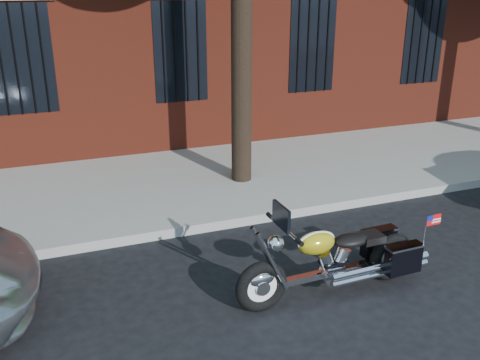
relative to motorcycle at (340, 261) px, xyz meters
name	(u,v)px	position (x,y,z in m)	size (l,w,h in m)	color
ground	(284,265)	(-0.33, 0.84, -0.43)	(120.00, 120.00, 0.00)	black
curb	(246,219)	(-0.33, 2.22, -0.36)	(40.00, 0.16, 0.15)	gray
sidewalk	(210,180)	(-0.33, 4.10, -0.36)	(40.00, 3.60, 0.15)	gray
motorcycle	(340,261)	(0.00, 0.00, 0.00)	(2.55, 0.74, 1.28)	black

